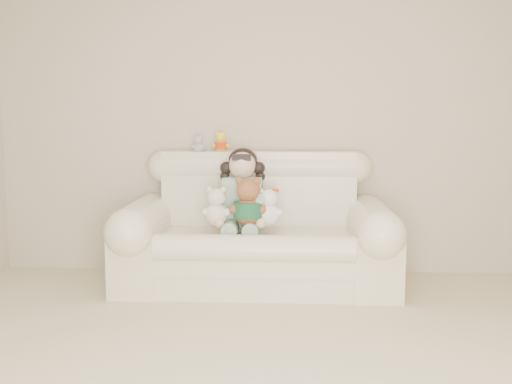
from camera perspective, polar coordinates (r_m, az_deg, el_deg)
The scene contains 8 objects.
wall_back at distance 5.06m, azimuth 0.97°, elevation 7.04°, with size 4.50×4.50×0.00m, color #C5AF9D.
sofa at distance 4.62m, azimuth 0.06°, elevation -2.74°, with size 2.10×0.95×1.03m, color beige, non-canonical shape.
seated_child at distance 4.68m, azimuth -1.28°, elevation 0.27°, with size 0.39×0.48×0.66m, color #2F6A3F, non-canonical shape.
brown_teddy at distance 4.46m, azimuth -0.74°, elevation -0.50°, with size 0.27×0.21×0.43m, color brown, non-canonical shape.
white_cat at distance 4.49m, azimuth 1.21°, elevation -1.07°, with size 0.21×0.16×0.33m, color silver, non-canonical shape.
cream_teddy at distance 4.50m, azimuth -3.76°, elevation -1.00°, with size 0.22×0.17×0.34m, color #EEE5CE, non-canonical shape.
yellow_mini_bear at distance 4.97m, azimuth -3.32°, elevation 4.90°, with size 0.14×0.10×0.21m, color yellow, non-canonical shape.
grey_mini_plush at distance 4.95m, azimuth -5.44°, elevation 4.69°, with size 0.11×0.09×0.18m, color #ACADB3, non-canonical shape.
Camera 1 is at (0.18, -2.55, 1.30)m, focal length 42.46 mm.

